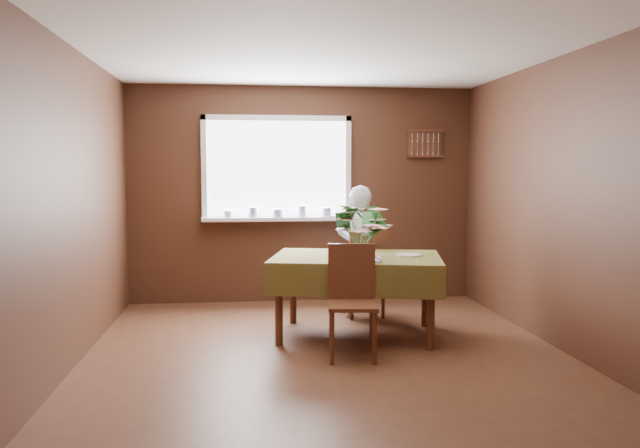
{
  "coord_description": "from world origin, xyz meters",
  "views": [
    {
      "loc": [
        -0.66,
        -5.0,
        1.53
      ],
      "look_at": [
        0.0,
        0.55,
        1.05
      ],
      "focal_mm": 35.0,
      "sensor_mm": 36.0,
      "label": 1
    }
  ],
  "objects": [
    {
      "name": "table_knife",
      "position": [
        0.49,
        0.34,
        0.75
      ],
      "size": [
        0.03,
        0.22,
        0.0
      ],
      "primitive_type": "cube",
      "rotation": [
        0.0,
        0.0,
        0.05
      ],
      "color": "silver",
      "rests_on": "dining_table"
    },
    {
      "name": "wall_left",
      "position": [
        -2.0,
        0.0,
        1.25
      ],
      "size": [
        0.0,
        4.5,
        4.5
      ],
      "primitive_type": "plane",
      "rotation": [
        1.57,
        0.0,
        1.57
      ],
      "color": "brown",
      "rests_on": "floor"
    },
    {
      "name": "dining_table",
      "position": [
        0.35,
        0.62,
        0.66
      ],
      "size": [
        1.73,
        1.37,
        0.75
      ],
      "rotation": [
        0.0,
        0.0,
        -0.23
      ],
      "color": "#542D1B",
      "rests_on": "floor"
    },
    {
      "name": "floor",
      "position": [
        0.0,
        0.0,
        0.0
      ],
      "size": [
        4.5,
        4.5,
        0.0
      ],
      "primitive_type": "plane",
      "color": "#472618",
      "rests_on": "ground"
    },
    {
      "name": "spoon_rack",
      "position": [
        1.45,
        2.22,
        1.85
      ],
      "size": [
        0.44,
        0.05,
        0.33
      ],
      "color": "#542D1B",
      "rests_on": "wall_back"
    },
    {
      "name": "wall_front",
      "position": [
        0.0,
        -2.25,
        1.25
      ],
      "size": [
        4.0,
        0.0,
        4.0
      ],
      "primitive_type": "plane",
      "rotation": [
        -1.57,
        0.0,
        0.0
      ],
      "color": "brown",
      "rests_on": "floor"
    },
    {
      "name": "side_plate",
      "position": [
        0.83,
        0.58,
        0.75
      ],
      "size": [
        0.24,
        0.24,
        0.01
      ],
      "primitive_type": "cylinder",
      "rotation": [
        0.0,
        0.0,
        0.01
      ],
      "color": "white",
      "rests_on": "dining_table"
    },
    {
      "name": "wall_back",
      "position": [
        0.0,
        2.25,
        1.25
      ],
      "size": [
        4.0,
        0.0,
        4.0
      ],
      "primitive_type": "plane",
      "rotation": [
        1.57,
        0.0,
        0.0
      ],
      "color": "brown",
      "rests_on": "floor"
    },
    {
      "name": "flower_bouquet",
      "position": [
        0.34,
        0.4,
        1.04
      ],
      "size": [
        0.53,
        0.53,
        0.46
      ],
      "rotation": [
        0.0,
        0.0,
        0.19
      ],
      "color": "white",
      "rests_on": "dining_table"
    },
    {
      "name": "seated_woman",
      "position": [
        0.51,
        1.31,
        0.69
      ],
      "size": [
        0.6,
        0.51,
        1.38
      ],
      "primitive_type": "imported",
      "rotation": [
        0.0,
        0.0,
        2.71
      ],
      "color": "white",
      "rests_on": "floor"
    },
    {
      "name": "chair_far",
      "position": [
        0.56,
        1.31,
        0.51
      ],
      "size": [
        0.44,
        0.44,
        0.93
      ],
      "rotation": [
        0.0,
        0.0,
        3.25
      ],
      "color": "#542D1B",
      "rests_on": "floor"
    },
    {
      "name": "ceiling",
      "position": [
        0.0,
        0.0,
        2.5
      ],
      "size": [
        4.5,
        4.5,
        0.0
      ],
      "primitive_type": "plane",
      "rotation": [
        3.14,
        0.0,
        0.0
      ],
      "color": "white",
      "rests_on": "wall_back"
    },
    {
      "name": "chair_near",
      "position": [
        0.2,
        -0.0,
        0.51
      ],
      "size": [
        0.44,
        0.44,
        0.92
      ],
      "rotation": [
        0.0,
        0.0,
        -0.12
      ],
      "color": "#542D1B",
      "rests_on": "floor"
    },
    {
      "name": "window_assembly",
      "position": [
        -0.29,
        2.2,
        1.35
      ],
      "size": [
        1.72,
        0.2,
        1.22
      ],
      "color": "white",
      "rests_on": "wall_back"
    },
    {
      "name": "wall_right",
      "position": [
        2.0,
        0.0,
        1.25
      ],
      "size": [
        0.0,
        4.5,
        4.5
      ],
      "primitive_type": "plane",
      "rotation": [
        1.57,
        0.0,
        -1.57
      ],
      "color": "brown",
      "rests_on": "floor"
    }
  ]
}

